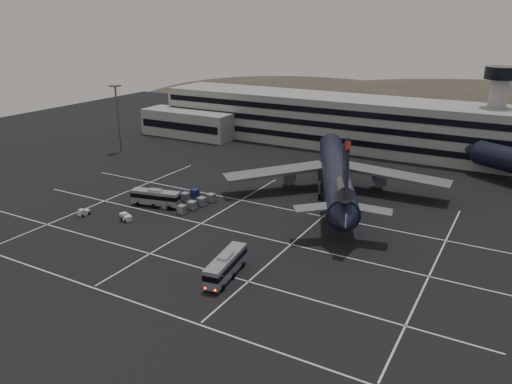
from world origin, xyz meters
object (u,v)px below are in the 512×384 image
trijet_main (336,173)px  bus_far (156,197)px  bus_near (226,265)px  tug_a (83,213)px  uld_cluster (189,201)px

trijet_main → bus_far: 36.62m
bus_near → tug_a: bearing=161.2°
trijet_main → bus_far: bearing=-166.0°
bus_near → trijet_main: bearing=79.7°
uld_cluster → trijet_main: bearing=38.2°
tug_a → uld_cluster: (14.00, 14.15, 0.23)m
bus_near → uld_cluster: 30.55m
trijet_main → bus_near: 39.76m
uld_cluster → bus_far: bearing=-145.6°
trijet_main → bus_near: (-1.50, -39.60, -3.26)m
trijet_main → tug_a: (-37.66, -32.76, -4.66)m
bus_near → bus_far: 32.48m
bus_near → tug_a: size_ratio=4.78×
tug_a → uld_cluster: bearing=50.8°
bus_near → tug_a: bus_near is taller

